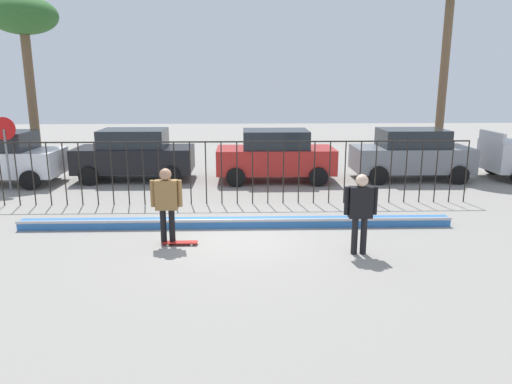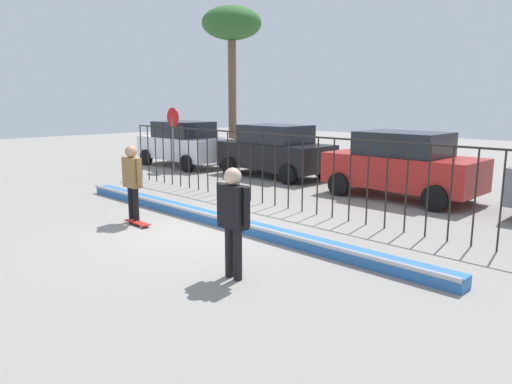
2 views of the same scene
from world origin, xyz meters
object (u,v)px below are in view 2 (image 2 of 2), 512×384
Objects in this scene: skateboard at (138,223)px; parked_car_white at (184,144)px; camera_operator at (233,213)px; skateboarder at (132,177)px; palm_tree_short at (232,28)px; parked_car_red at (402,165)px; parked_car_black at (275,150)px; stop_sign at (173,130)px.

parked_car_white reaches higher than skateboard.
parked_car_white is (-11.22, 7.40, -0.09)m from camera_operator.
skateboarder is 12.31m from palm_tree_short.
palm_tree_short is (-9.63, 2.26, 4.90)m from parked_car_red.
skateboarder is at bearing -53.92° from palm_tree_short.
camera_operator is at bearing 9.95° from skateboarder.
skateboarder is 7.50m from parked_car_red.
skateboard is at bearing -110.89° from parked_car_red.
parked_car_red is 0.63× the size of palm_tree_short.
parked_car_black is 1.72× the size of stop_sign.
parked_car_red reaches higher than camera_operator.
stop_sign is (-6.12, 5.48, 0.55)m from skateboarder.
skateboard is at bearing 9.33° from camera_operator.
parked_car_black is 0.63× the size of palm_tree_short.
skateboarder is 0.71× the size of stop_sign.
parked_car_white is at bearing 143.21° from skateboard.
stop_sign is (-9.07, -1.41, 0.64)m from parked_car_red.
camera_operator is at bearing -80.48° from parked_car_red.
parked_car_black is at bearing -23.25° from palm_tree_short.
palm_tree_short reaches higher than parked_car_black.
skateboarder is 7.63m from parked_car_black.
parked_car_white is 5.52m from palm_tree_short.
parked_car_black is at bearing -31.85° from camera_operator.
stop_sign is at bearing -152.07° from parked_car_black.
palm_tree_short is at bearing 85.45° from parked_car_white.
stop_sign is (-6.39, 5.57, 1.56)m from skateboard.
parked_car_black is 4.27m from stop_sign.
stop_sign reaches higher than parked_car_black.
skateboard is 7.53m from parked_car_red.
parked_car_white is 1.59m from stop_sign.
skateboarder is at bearing -69.73° from parked_car_black.
skateboarder is at bearing -40.87° from parked_car_white.
stop_sign is at bearing 144.91° from skateboard.
parked_car_white is at bearing -178.42° from parked_car_red.
skateboarder is 1.04m from skateboard.
parked_car_black is at bearing 10.41° from parked_car_white.
palm_tree_short is at bearing 166.87° from parked_car_red.
skateboarder is 8.23m from stop_sign.
parked_car_red is at bearing -1.39° from parked_car_black.
parked_car_white reaches higher than skateboarder.
skateboard is at bearing -53.06° from palm_tree_short.
parked_car_black is at bearing 25.17° from stop_sign.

